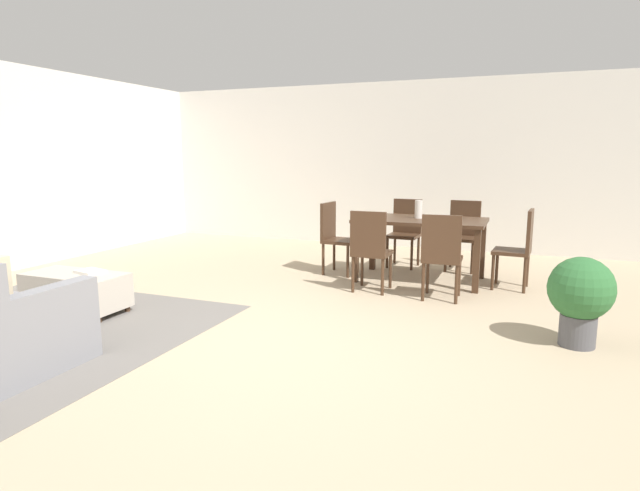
# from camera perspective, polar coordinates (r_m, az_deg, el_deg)

# --- Properties ---
(ground_plane) EXTENTS (10.80, 10.80, 0.00)m
(ground_plane) POSITION_cam_1_polar(r_m,az_deg,el_deg) (4.36, -5.13, -10.65)
(ground_plane) COLOR tan
(wall_back) EXTENTS (9.00, 0.12, 2.70)m
(wall_back) POSITION_cam_1_polar(r_m,az_deg,el_deg) (8.83, 9.65, 8.59)
(wall_back) COLOR silver
(wall_back) RESTS_ON ground_plane
(area_rug) EXTENTS (3.00, 2.80, 0.01)m
(area_rug) POSITION_cam_1_polar(r_m,az_deg,el_deg) (5.33, -29.70, -8.04)
(area_rug) COLOR slate
(area_rug) RESTS_ON ground_plane
(ottoman_table) EXTENTS (1.00, 0.47, 0.39)m
(ottoman_table) POSITION_cam_1_polar(r_m,az_deg,el_deg) (5.65, -25.04, -4.39)
(ottoman_table) COLOR #B7AD9E
(ottoman_table) RESTS_ON ground_plane
(dining_table) EXTENTS (1.53, 0.88, 0.76)m
(dining_table) POSITION_cam_1_polar(r_m,az_deg,el_deg) (6.46, 10.89, 2.01)
(dining_table) COLOR #422B1C
(dining_table) RESTS_ON ground_plane
(dining_chair_near_left) EXTENTS (0.40, 0.40, 0.92)m
(dining_chair_near_left) POSITION_cam_1_polar(r_m,az_deg,el_deg) (5.82, 5.49, -0.11)
(dining_chair_near_left) COLOR #422B1C
(dining_chair_near_left) RESTS_ON ground_plane
(dining_chair_near_right) EXTENTS (0.42, 0.42, 0.92)m
(dining_chair_near_right) POSITION_cam_1_polar(r_m,az_deg,el_deg) (5.61, 13.12, -0.71)
(dining_chair_near_right) COLOR #422B1C
(dining_chair_near_right) RESTS_ON ground_plane
(dining_chair_far_left) EXTENTS (0.43, 0.43, 0.92)m
(dining_chair_far_left) POSITION_cam_1_polar(r_m,az_deg,el_deg) (7.30, 9.28, 1.83)
(dining_chair_far_left) COLOR #422B1C
(dining_chair_far_left) RESTS_ON ground_plane
(dining_chair_far_right) EXTENTS (0.42, 0.42, 0.92)m
(dining_chair_far_right) POSITION_cam_1_polar(r_m,az_deg,el_deg) (7.23, 15.35, 1.53)
(dining_chair_far_right) COLOR #422B1C
(dining_chair_far_right) RESTS_ON ground_plane
(dining_chair_head_east) EXTENTS (0.43, 0.43, 0.92)m
(dining_chair_head_east) POSITION_cam_1_polar(r_m,az_deg,el_deg) (6.35, 20.94, 0.11)
(dining_chair_head_east) COLOR #422B1C
(dining_chair_head_east) RESTS_ON ground_plane
(dining_chair_head_west) EXTENTS (0.43, 0.43, 0.92)m
(dining_chair_head_west) POSITION_cam_1_polar(r_m,az_deg,el_deg) (6.75, 1.63, 1.30)
(dining_chair_head_west) COLOR #422B1C
(dining_chair_head_west) RESTS_ON ground_plane
(vase_centerpiece) EXTENTS (0.09, 0.09, 0.22)m
(vase_centerpiece) POSITION_cam_1_polar(r_m,az_deg,el_deg) (6.47, 10.69, 3.89)
(vase_centerpiece) COLOR silver
(vase_centerpiece) RESTS_ON dining_table
(book_on_ottoman) EXTENTS (0.30, 0.25, 0.03)m
(book_on_ottoman) POSITION_cam_1_polar(r_m,az_deg,el_deg) (5.56, -23.76, -2.62)
(book_on_ottoman) COLOR silver
(book_on_ottoman) RESTS_ON ottoman_table
(potted_plant) EXTENTS (0.51, 0.51, 0.73)m
(potted_plant) POSITION_cam_1_polar(r_m,az_deg,el_deg) (4.66, 26.52, -4.77)
(potted_plant) COLOR #4C4C51
(potted_plant) RESTS_ON ground_plane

